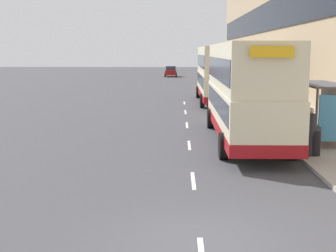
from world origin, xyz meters
TOP-DOWN VIEW (x-y plane):
  - ground_plane at (0.00, 0.00)m, footprint 220.00×220.00m
  - pavement at (6.50, 38.50)m, footprint 5.00×93.00m
  - terrace_facade at (10.49, 38.50)m, footprint 3.10×93.00m
  - lane_mark_1 at (0.00, 4.66)m, footprint 0.12×2.00m
  - lane_mark_2 at (0.00, 10.17)m, footprint 0.12×2.00m
  - lane_mark_3 at (0.00, 15.67)m, footprint 0.12×2.00m
  - lane_mark_4 at (0.00, 21.18)m, footprint 0.12×2.00m
  - lane_mark_5 at (0.00, 26.69)m, footprint 0.12×2.00m
  - bus_shelter at (5.77, 10.39)m, footprint 1.60×4.20m
  - double_decker_bus_near at (2.47, 11.05)m, footprint 2.85×11.04m
  - double_decker_bus_ahead at (2.49, 27.00)m, footprint 2.85×11.05m
  - car_0 at (-1.66, 64.65)m, footprint 1.92×3.81m
  - pedestrian_at_shelter at (4.37, 7.66)m, footprint 0.36×0.36m
  - pedestrian_2 at (5.79, 14.15)m, footprint 0.33×0.33m
  - pedestrian_3 at (4.74, 12.98)m, footprint 0.35×0.35m
  - litter_bin at (4.55, 7.77)m, footprint 0.55×0.55m

SIDE VIEW (x-z plane):
  - ground_plane at x=0.00m, z-range 0.00..0.00m
  - lane_mark_1 at x=0.00m, z-range 0.00..0.01m
  - lane_mark_2 at x=0.00m, z-range 0.00..0.01m
  - lane_mark_3 at x=0.00m, z-range 0.00..0.01m
  - lane_mark_4 at x=0.00m, z-range 0.00..0.01m
  - lane_mark_5 at x=0.00m, z-range 0.00..0.01m
  - pavement at x=6.50m, z-range 0.00..0.14m
  - litter_bin at x=4.55m, z-range 0.14..1.19m
  - car_0 at x=-1.66m, z-range 0.00..1.65m
  - pedestrian_2 at x=5.79m, z-range 0.16..1.83m
  - pedestrian_3 at x=4.74m, z-range 0.16..1.92m
  - pedestrian_at_shelter at x=4.37m, z-range 0.16..1.96m
  - bus_shelter at x=5.77m, z-range 0.64..3.12m
  - double_decker_bus_near at x=2.47m, z-range 0.14..4.44m
  - double_decker_bus_ahead at x=2.49m, z-range 0.14..4.44m
  - terrace_facade at x=10.49m, z-range -0.01..16.94m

